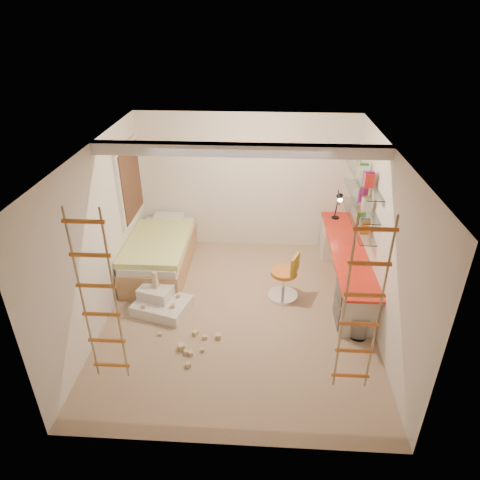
# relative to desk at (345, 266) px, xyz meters

# --- Properties ---
(floor) EXTENTS (4.50, 4.50, 0.00)m
(floor) POSITION_rel_desk_xyz_m (-1.72, -0.86, -0.40)
(floor) COLOR tan
(floor) RESTS_ON ground
(ceiling_beam) EXTENTS (4.00, 0.18, 0.16)m
(ceiling_beam) POSITION_rel_desk_xyz_m (-1.72, -0.56, 2.12)
(ceiling_beam) COLOR white
(ceiling_beam) RESTS_ON ceiling
(window_frame) EXTENTS (0.06, 1.15, 1.35)m
(window_frame) POSITION_rel_desk_xyz_m (-3.69, 0.64, 1.15)
(window_frame) COLOR white
(window_frame) RESTS_ON wall_left
(window_blind) EXTENTS (0.02, 1.00, 1.20)m
(window_blind) POSITION_rel_desk_xyz_m (-3.65, 0.64, 1.15)
(window_blind) COLOR #4C2D1E
(window_blind) RESTS_ON window_frame
(rope_ladder_left) EXTENTS (0.41, 0.04, 2.13)m
(rope_ladder_left) POSITION_rel_desk_xyz_m (-3.07, -2.61, 1.11)
(rope_ladder_left) COLOR orange
(rope_ladder_left) RESTS_ON ceiling
(rope_ladder_right) EXTENTS (0.41, 0.04, 2.13)m
(rope_ladder_right) POSITION_rel_desk_xyz_m (-0.37, -2.61, 1.11)
(rope_ladder_right) COLOR orange
(rope_ladder_right) RESTS_ON ceiling
(waste_bin) EXTENTS (0.26, 0.26, 0.33)m
(waste_bin) POSITION_rel_desk_xyz_m (0.03, -1.26, -0.24)
(waste_bin) COLOR white
(waste_bin) RESTS_ON floor
(desk) EXTENTS (0.56, 2.80, 0.75)m
(desk) POSITION_rel_desk_xyz_m (0.00, 0.00, 0.00)
(desk) COLOR red
(desk) RESTS_ON floor
(shelves) EXTENTS (0.25, 1.80, 0.71)m
(shelves) POSITION_rel_desk_xyz_m (0.15, 0.27, 1.10)
(shelves) COLOR white
(shelves) RESTS_ON wall_right
(bed) EXTENTS (1.02, 2.00, 0.69)m
(bed) POSITION_rel_desk_xyz_m (-3.20, 0.36, -0.07)
(bed) COLOR #AD7F51
(bed) RESTS_ON floor
(task_lamp) EXTENTS (0.14, 0.36, 0.57)m
(task_lamp) POSITION_rel_desk_xyz_m (-0.05, 0.96, 0.73)
(task_lamp) COLOR black
(task_lamp) RESTS_ON desk
(swivel_chair) EXTENTS (0.64, 0.64, 0.83)m
(swivel_chair) POSITION_rel_desk_xyz_m (-1.00, -0.38, -0.10)
(swivel_chair) COLOR orange
(swivel_chair) RESTS_ON floor
(play_platform) EXTENTS (0.94, 0.82, 0.36)m
(play_platform) POSITION_rel_desk_xyz_m (-2.95, -0.80, -0.26)
(play_platform) COLOR silver
(play_platform) RESTS_ON floor
(toy_blocks) EXTENTS (1.24, 1.36, 0.63)m
(toy_blocks) POSITION_rel_desk_xyz_m (-2.58, -1.30, -0.23)
(toy_blocks) COLOR #CCB284
(toy_blocks) RESTS_ON floor
(books) EXTENTS (0.14, 0.58, 0.92)m
(books) POSITION_rel_desk_xyz_m (0.15, 0.27, 1.24)
(books) COLOR orange
(books) RESTS_ON shelves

